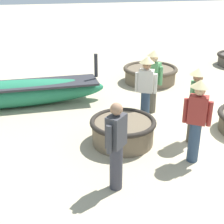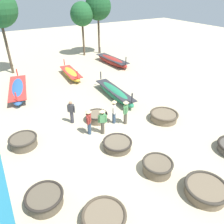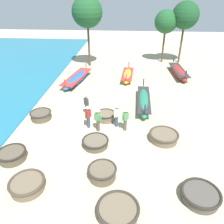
{
  "view_description": "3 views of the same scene",
  "coord_description": "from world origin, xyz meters",
  "views": [
    {
      "loc": [
        -5.52,
        4.48,
        3.34
      ],
      "look_at": [
        -0.0,
        2.95,
        0.86
      ],
      "focal_mm": 50.0,
      "sensor_mm": 36.0,
      "label": 1
    },
    {
      "loc": [
        -5.14,
        -8.4,
        7.81
      ],
      "look_at": [
        1.03,
        2.05,
        0.71
      ],
      "focal_mm": 35.0,
      "sensor_mm": 36.0,
      "label": 2
    },
    {
      "loc": [
        1.71,
        -10.81,
        8.36
      ],
      "look_at": [
        0.69,
        2.29,
        0.84
      ],
      "focal_mm": 35.0,
      "sensor_mm": 36.0,
      "label": 3
    }
  ],
  "objects": [
    {
      "name": "fisherman_standing_right",
      "position": [
        1.03,
        1.82,
        0.96
      ],
      "size": [
        0.36,
        0.47,
        1.67
      ],
      "color": "#2D425B",
      "rests_on": "ground"
    },
    {
      "name": "fisherman_by_coracle",
      "position": [
        -0.85,
        1.54,
        0.96
      ],
      "size": [
        0.38,
        0.44,
        1.67
      ],
      "color": "#2D425B",
      "rests_on": "ground"
    },
    {
      "name": "fisherman_hauling",
      "position": [
        1.63,
        1.39,
        0.96
      ],
      "size": [
        0.43,
        0.39,
        1.67
      ],
      "color": "#4C473D",
      "rests_on": "ground"
    },
    {
      "name": "long_boat_red_hull",
      "position": [
        3.04,
        5.04,
        0.39
      ],
      "size": [
        1.13,
        5.35,
        1.36
      ],
      "color": "#237551",
      "rests_on": "ground"
    },
    {
      "name": "coracle_nearest",
      "position": [
        0.21,
        2.64,
        0.3
      ],
      "size": [
        1.43,
        1.43,
        0.55
      ],
      "color": "brown",
      "rests_on": "ground"
    },
    {
      "name": "coracle_center",
      "position": [
        4.07,
        0.45,
        0.29
      ],
      "size": [
        1.85,
        1.85,
        0.54
      ],
      "color": "brown",
      "rests_on": "ground"
    },
    {
      "name": "fisherman_crouching",
      "position": [
        -0.14,
        1.17,
        0.96
      ],
      "size": [
        0.49,
        0.36,
        1.67
      ],
      "color": "#4C473D",
      "rests_on": "ground"
    },
    {
      "name": "fisherman_with_hat",
      "position": [
        -1.28,
        3.23,
        0.84
      ],
      "size": [
        0.39,
        0.41,
        1.57
      ],
      "color": "#383842",
      "rests_on": "ground"
    }
  ]
}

